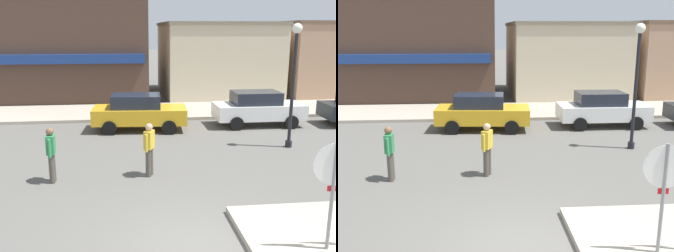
% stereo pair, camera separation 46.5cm
% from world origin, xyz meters
% --- Properties ---
extents(kerb_far, '(80.00, 4.00, 0.15)m').
position_xyz_m(kerb_far, '(0.00, 13.56, 0.07)').
color(kerb_far, '#A89E8C').
rests_on(kerb_far, ground).
extents(stop_sign, '(0.82, 0.10, 2.30)m').
position_xyz_m(stop_sign, '(2.38, -0.25, 1.52)').
color(stop_sign, gray).
rests_on(stop_sign, ground).
extents(lamp_post, '(0.36, 0.36, 4.54)m').
position_xyz_m(lamp_post, '(4.63, 6.78, 2.96)').
color(lamp_post, black).
rests_on(lamp_post, ground).
extents(parked_car_nearest, '(4.11, 2.10, 1.56)m').
position_xyz_m(parked_car_nearest, '(-0.81, 10.01, 0.81)').
color(parked_car_nearest, gold).
rests_on(parked_car_nearest, ground).
extents(parked_car_second, '(4.01, 1.89, 1.56)m').
position_xyz_m(parked_car_second, '(4.60, 10.26, 0.81)').
color(parked_car_second, white).
rests_on(parked_car_second, ground).
extents(pedestrian_crossing_near, '(0.35, 0.53, 1.61)m').
position_xyz_m(pedestrian_crossing_near, '(-0.73, 4.42, 0.87)').
color(pedestrian_crossing_near, '#4C473D').
rests_on(pedestrian_crossing_near, ground).
extents(pedestrian_crossing_far, '(0.22, 0.55, 1.61)m').
position_xyz_m(pedestrian_crossing_far, '(-3.53, 4.24, 0.87)').
color(pedestrian_crossing_far, '#4C473D').
rests_on(pedestrian_crossing_far, ground).
extents(building_corner_shop, '(9.45, 8.13, 8.27)m').
position_xyz_m(building_corner_shop, '(-4.57, 19.38, 4.14)').
color(building_corner_shop, '#473328').
rests_on(building_corner_shop, ground).
extents(building_storefront_left_near, '(7.13, 8.10, 4.72)m').
position_xyz_m(building_storefront_left_near, '(4.72, 19.48, 2.36)').
color(building_storefront_left_near, beige).
rests_on(building_storefront_left_near, ground).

